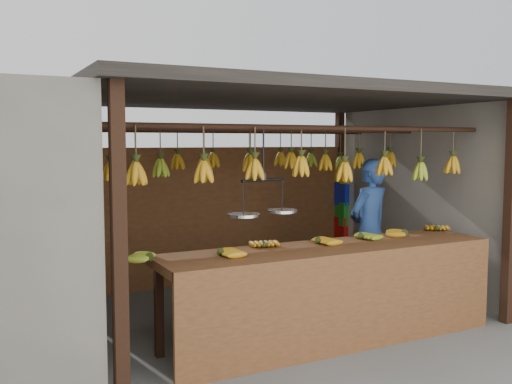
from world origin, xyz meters
TOP-DOWN VIEW (x-y plane):
  - ground at (0.00, 0.00)m, footprint 80.00×80.00m
  - stall at (0.00, 0.33)m, footprint 4.30×3.30m
  - neighbor_right at (3.60, 0.00)m, footprint 3.00×3.00m
  - counter at (0.06, -1.22)m, footprint 3.52×0.76m
  - hanging_bananas at (0.01, -0.00)m, footprint 3.62×2.24m
  - balance_scale at (-0.59, -1.00)m, footprint 0.72×0.38m
  - vendor at (1.29, -0.12)m, footprint 0.70×0.55m
  - bag_bundles at (1.94, 1.35)m, footprint 0.08×0.26m

SIDE VIEW (x-z plane):
  - ground at x=0.00m, z-range 0.00..0.00m
  - counter at x=0.06m, z-range 0.22..1.18m
  - vendor at x=1.29m, z-range 0.00..1.67m
  - bag_bundles at x=1.94m, z-range 0.41..1.58m
  - neighbor_right at x=3.60m, z-range 0.00..2.30m
  - balance_scale at x=-0.59m, z-range 0.89..1.67m
  - hanging_bananas at x=0.01m, z-range 1.43..1.81m
  - stall at x=0.00m, z-range 0.77..3.17m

